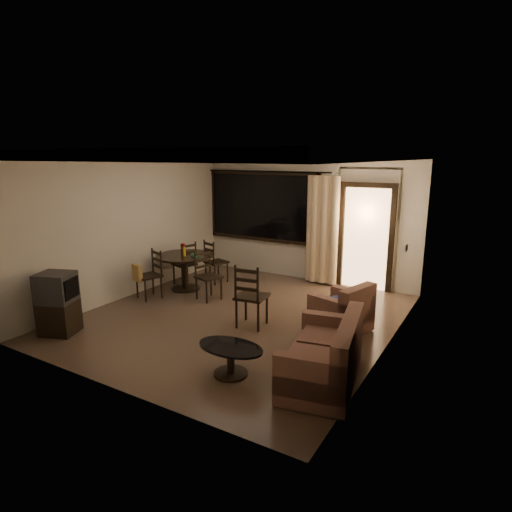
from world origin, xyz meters
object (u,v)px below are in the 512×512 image
Objects in this scene: dining_chair_north at (216,270)px; coffee_table at (231,356)px; side_chair at (251,308)px; dining_table at (185,262)px; dining_chair_east at (208,285)px; sofa at (327,358)px; dining_chair_west at (185,272)px; tv_cabinet at (58,303)px; dining_chair_south at (149,283)px; armchair at (344,312)px.

dining_chair_north is 4.13m from coffee_table.
coffee_table is 0.84× the size of side_chair.
dining_table is at bearing 138.29° from coffee_table.
dining_table is 1.24× the size of dining_chair_east.
side_chair reaches higher than sofa.
dining_table reaches higher than dining_chair_west.
sofa is 1.20m from coffee_table.
tv_cabinet is 1.09× the size of coffee_table.
dining_chair_south reaches higher than coffee_table.
dining_chair_west is at bearing -35.51° from side_chair.
dining_chair_west is 0.67m from dining_chair_north.
dining_chair_east is 2.71m from tv_cabinet.
dining_chair_east is at bearing -167.54° from armchair.
dining_chair_west and dining_chair_south have the same top height.
dining_chair_south is 1.06× the size of coffee_table.
tv_cabinet is at bearing 27.78° from side_chair.
coffee_table is at bearing -10.51° from dining_chair_south.
dining_table is at bearing 90.12° from dining_chair_north.
dining_chair_west is 0.90× the size of side_chair.
dining_table is 1.24× the size of dining_chair_north.
tv_cabinet is (-1.03, -2.50, 0.21)m from dining_chair_east.
dining_table is 0.84m from dining_chair_north.
tv_cabinet is (-0.01, -3.03, 0.21)m from dining_chair_west.
armchair is (-0.35, 1.61, -0.00)m from sofa.
tv_cabinet is 4.22m from sofa.
armchair is at bearing 91.32° from sofa.
armchair is at bearing 178.71° from dining_chair_north.
dining_chair_west is 1.15m from dining_chair_east.
dining_chair_east is 1.00× the size of dining_chair_north.
dining_chair_south is at bearing 17.67° from dining_chair_west.
dining_chair_west is 4.10m from coffee_table.
dining_chair_west reaches higher than coffee_table.
tv_cabinet is at bearing -71.40° from dining_chair_south.
dining_chair_north is at bearing 153.94° from dining_chair_west.
dining_chair_south is 0.97× the size of tv_cabinet.
side_chair reaches higher than tv_cabinet.
dining_chair_south and dining_chair_north have the same top height.
dining_table reaches higher than coffee_table.
coffee_table is at bearing 103.68° from side_chair.
dining_chair_south is 3.83m from armchair.
armchair is 0.90× the size of side_chair.
dining_table is 1.11× the size of side_chair.
dining_table is at bearing -32.43° from side_chair.
sofa is 1.65m from armchair.
dining_chair_west is 1.06× the size of coffee_table.
armchair reaches higher than coffee_table.
dining_chair_south is at bearing 91.08° from dining_chair_north.
dining_chair_west is 1.00× the size of dining_chair_east.
dining_chair_east is 1.60m from side_chair.
dining_chair_west is at bearing 139.90° from sofa.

